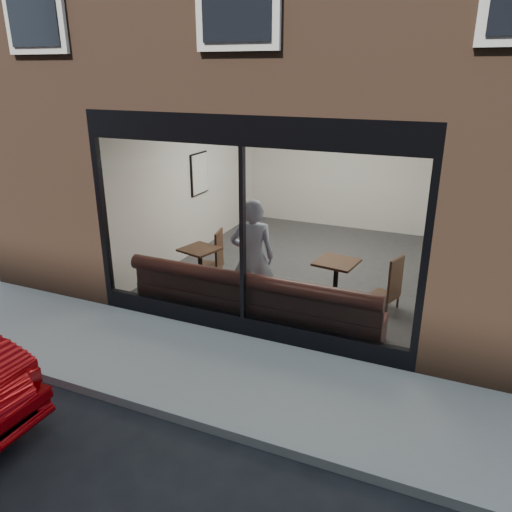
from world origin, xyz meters
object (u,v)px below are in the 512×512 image
at_px(cafe_chair_left, 210,266).
at_px(cafe_chair_right, 383,296).
at_px(cafe_table_left, 200,249).
at_px(banquette, 254,310).
at_px(person, 252,258).
at_px(cafe_table_right, 337,262).

xyz_separation_m(cafe_chair_left, cafe_chair_right, (3.26, -0.03, 0.00)).
bearing_deg(cafe_table_left, cafe_chair_right, 7.87).
bearing_deg(banquette, cafe_chair_right, 36.35).
bearing_deg(person, cafe_chair_left, -60.17).
distance_m(banquette, cafe_table_right, 1.63).
xyz_separation_m(banquette, cafe_chair_right, (1.76, 1.29, 0.01)).
bearing_deg(cafe_chair_right, banquette, 56.35).
xyz_separation_m(banquette, cafe_table_left, (-1.44, 0.85, 0.52)).
height_order(banquette, person, person).
relative_size(cafe_table_left, cafe_chair_left, 1.32).
height_order(cafe_table_left, cafe_chair_right, cafe_table_left).
xyz_separation_m(banquette, cafe_chair_left, (-1.51, 1.32, 0.01)).
height_order(person, cafe_chair_left, person).
distance_m(person, cafe_table_left, 1.38).
height_order(cafe_chair_left, cafe_chair_right, cafe_chair_left).
xyz_separation_m(cafe_table_left, cafe_chair_right, (3.19, 0.44, -0.50)).
bearing_deg(cafe_table_left, person, -22.56).
bearing_deg(person, cafe_table_left, -45.97).
bearing_deg(person, banquette, 94.97).
bearing_deg(person, cafe_table_right, -165.93).
relative_size(cafe_table_right, cafe_chair_right, 1.56).
bearing_deg(cafe_chair_right, person, 46.57).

